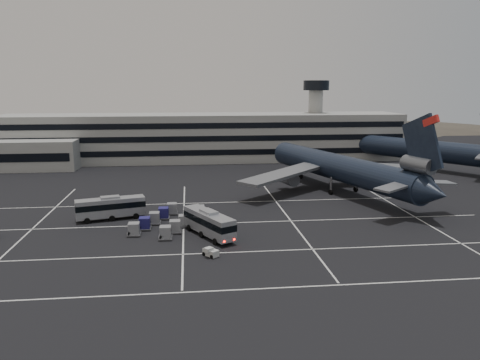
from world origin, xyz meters
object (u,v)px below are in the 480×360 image
object	(u,v)px
bus_near	(209,222)
trijet_main	(340,168)
uld_cluster	(169,220)
bus_far	(111,207)

from	to	relation	value
bus_near	trijet_main	bearing A→B (deg)	15.44
trijet_main	uld_cluster	distance (m)	41.38
trijet_main	bus_far	size ratio (longest dim) A/B	4.80
trijet_main	bus_far	bearing A→B (deg)	-177.66
trijet_main	uld_cluster	bearing A→B (deg)	-166.81
trijet_main	bus_far	distance (m)	48.35
uld_cluster	bus_near	bearing A→B (deg)	-45.41
trijet_main	uld_cluster	world-z (taller)	trijet_main
trijet_main	bus_near	bearing A→B (deg)	-154.37
bus_near	bus_far	world-z (taller)	bus_near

